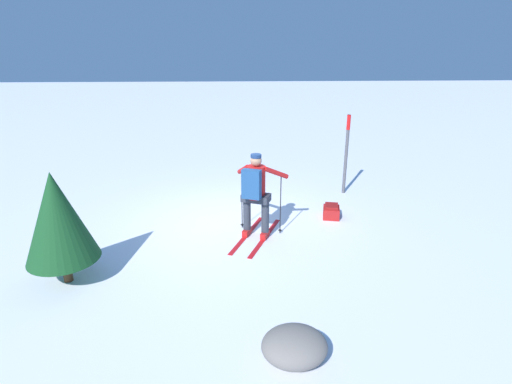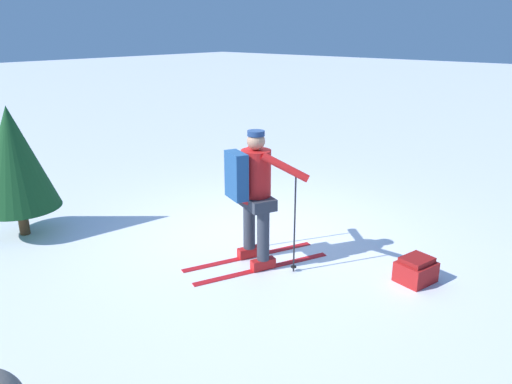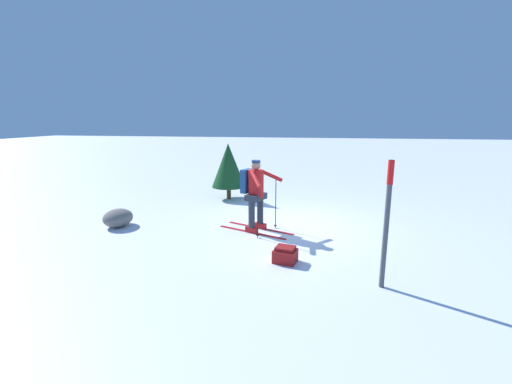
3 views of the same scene
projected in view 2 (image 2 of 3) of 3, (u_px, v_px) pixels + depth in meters
ground_plane at (258, 233)px, 7.14m from camera, size 80.00×80.00×0.00m
skier at (254, 189)px, 5.93m from camera, size 1.21×1.85×1.68m
dropped_backpack at (416, 270)px, 5.75m from camera, size 0.43×0.47×0.30m
pine_tree at (14, 158)px, 6.77m from camera, size 1.10×1.10×1.83m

